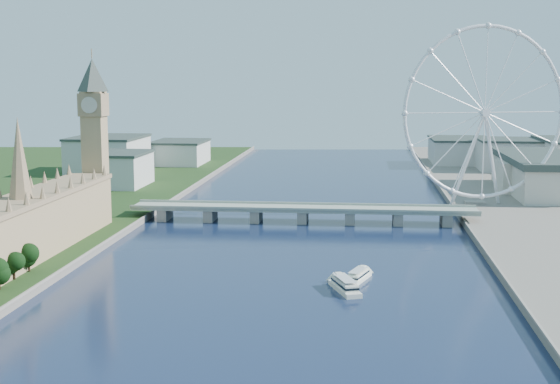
# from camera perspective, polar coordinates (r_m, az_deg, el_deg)

# --- Properties ---
(parliament_range) EXTENTS (24.00, 200.00, 70.00)m
(parliament_range) POSITION_cam_1_polar(r_m,az_deg,el_deg) (401.59, -18.32, -2.54)
(parliament_range) COLOR tan
(parliament_range) RESTS_ON ground
(big_ben) EXTENTS (20.02, 20.02, 110.00)m
(big_ben) POSITION_cam_1_polar(r_m,az_deg,el_deg) (495.79, -13.46, 5.26)
(big_ben) COLOR tan
(big_ben) RESTS_ON ground
(westminster_bridge) EXTENTS (220.00, 22.00, 9.50)m
(westminster_bridge) POSITION_cam_1_polar(r_m,az_deg,el_deg) (497.81, 1.69, -1.45)
(westminster_bridge) COLOR gray
(westminster_bridge) RESTS_ON ground
(london_eye) EXTENTS (113.60, 39.12, 124.30)m
(london_eye) POSITION_cam_1_polar(r_m,az_deg,el_deg) (551.20, 14.75, 5.60)
(london_eye) COLOR silver
(london_eye) RESTS_ON ground
(county_hall) EXTENTS (54.00, 144.00, 35.00)m
(county_hall) POSITION_cam_1_polar(r_m,az_deg,el_deg) (641.14, 18.38, -0.26)
(county_hall) COLOR beige
(county_hall) RESTS_ON ground
(city_skyline) EXTENTS (505.00, 280.00, 32.00)m
(city_skyline) POSITION_cam_1_polar(r_m,az_deg,el_deg) (752.97, 6.15, 2.64)
(city_skyline) COLOR beige
(city_skyline) RESTS_ON ground
(tour_boat_near) EXTENTS (16.83, 29.58, 6.36)m
(tour_boat_near) POSITION_cam_1_polar(r_m,az_deg,el_deg) (341.01, 4.75, -7.23)
(tour_boat_near) COLOR silver
(tour_boat_near) RESTS_ON ground
(tour_boat_far) EXTENTS (14.02, 26.02, 5.54)m
(tour_boat_far) POSITION_cam_1_polar(r_m,az_deg,el_deg) (358.73, 5.73, -6.46)
(tour_boat_far) COLOR white
(tour_boat_far) RESTS_ON ground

